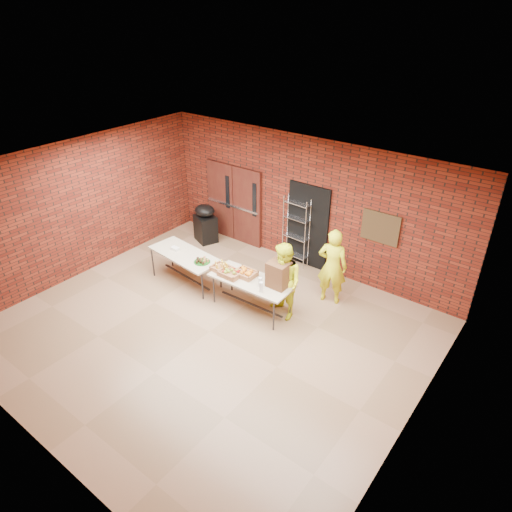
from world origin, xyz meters
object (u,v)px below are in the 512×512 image
Objects in this scene: table_left at (185,256)px; table_right at (251,282)px; covered_grill at (205,223)px; volunteer_man at (284,282)px; wire_rack at (296,231)px; coffee_dispenser at (279,274)px; volunteer_woman at (332,266)px.

table_left is 1.88m from table_right.
volunteer_man is at bearing -0.88° from covered_grill.
table_right is (1.88, 0.06, -0.01)m from table_left.
table_left is 1.13× the size of volunteer_man.
coffee_dispenser is (0.90, -2.03, 0.12)m from wire_rack.
volunteer_man is at bearing 12.27° from table_left.
wire_rack is 2.20m from volunteer_man.
wire_rack reaches higher than table_left.
covered_grill is at bearing 147.49° from table_right.
wire_rack is at bearing 61.28° from table_left.
table_left reaches higher than table_right.
table_right is 1.09× the size of volunteer_man.
covered_grill is (-2.61, -0.45, -0.36)m from wire_rack.
wire_rack is 2.75m from table_left.
volunteer_man is at bearing 49.34° from volunteer_woman.
coffee_dispenser is 1.30m from volunteer_woman.
coffee_dispenser is 0.52× the size of covered_grill.
covered_grill is 0.63× the size of volunteer_man.
coffee_dispenser is (2.45, 0.22, 0.33)m from table_left.
table_left is 1.08× the size of volunteer_woman.
volunteer_woman is at bearing 29.98° from table_left.
volunteer_man is (0.66, 0.22, 0.16)m from table_right.
table_right is 3.33× the size of coffee_dispenser.
table_right is at bearing -8.69° from covered_grill.
wire_rack is at bearing 113.89° from coffee_dispenser.
volunteer_woman is 1.19m from volunteer_man.
table_left is 1.03× the size of table_right.
wire_rack is 0.95× the size of table_left.
table_right is at bearing 32.57° from volunteer_woman.
volunteer_man is (-0.51, -1.08, -0.04)m from volunteer_woman.
wire_rack reaches higher than table_right.
volunteer_woman reaches higher than table_right.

